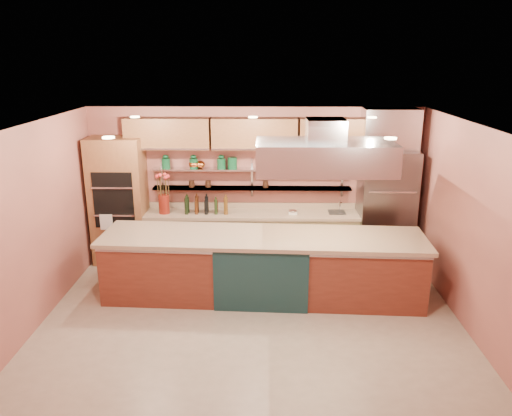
{
  "coord_description": "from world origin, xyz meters",
  "views": [
    {
      "loc": [
        0.18,
        -6.43,
        3.66
      ],
      "look_at": [
        0.05,
        1.0,
        1.39
      ],
      "focal_mm": 35.0,
      "sensor_mm": 36.0,
      "label": 1
    }
  ],
  "objects_px": {
    "refrigerator": "(385,208)",
    "kitchen_scale": "(293,212)",
    "island": "(263,266)",
    "copper_kettle": "(200,165)",
    "green_canister": "(232,163)",
    "flower_vase": "(164,204)"
  },
  "relations": [
    {
      "from": "refrigerator",
      "to": "kitchen_scale",
      "type": "distance_m",
      "value": 1.66
    },
    {
      "from": "refrigerator",
      "to": "flower_vase",
      "type": "bearing_deg",
      "value": 179.86
    },
    {
      "from": "refrigerator",
      "to": "kitchen_scale",
      "type": "height_order",
      "value": "refrigerator"
    },
    {
      "from": "kitchen_scale",
      "to": "copper_kettle",
      "type": "bearing_deg",
      "value": 161.39
    },
    {
      "from": "copper_kettle",
      "to": "green_canister",
      "type": "height_order",
      "value": "green_canister"
    },
    {
      "from": "flower_vase",
      "to": "copper_kettle",
      "type": "bearing_deg",
      "value": 18.69
    },
    {
      "from": "refrigerator",
      "to": "kitchen_scale",
      "type": "relative_size",
      "value": 13.93
    },
    {
      "from": "island",
      "to": "green_canister",
      "type": "relative_size",
      "value": 24.28
    },
    {
      "from": "refrigerator",
      "to": "copper_kettle",
      "type": "distance_m",
      "value": 3.42
    },
    {
      "from": "flower_vase",
      "to": "kitchen_scale",
      "type": "distance_m",
      "value": 2.33
    },
    {
      "from": "refrigerator",
      "to": "island",
      "type": "height_order",
      "value": "refrigerator"
    },
    {
      "from": "island",
      "to": "copper_kettle",
      "type": "distance_m",
      "value": 2.34
    },
    {
      "from": "island",
      "to": "green_canister",
      "type": "distance_m",
      "value": 2.14
    },
    {
      "from": "refrigerator",
      "to": "kitchen_scale",
      "type": "xyz_separation_m",
      "value": [
        -1.66,
        0.01,
        -0.08
      ]
    },
    {
      "from": "refrigerator",
      "to": "flower_vase",
      "type": "xyz_separation_m",
      "value": [
        -3.98,
        0.01,
        0.05
      ]
    },
    {
      "from": "kitchen_scale",
      "to": "flower_vase",
      "type": "bearing_deg",
      "value": 168.88
    },
    {
      "from": "kitchen_scale",
      "to": "green_canister",
      "type": "bearing_deg",
      "value": 157.49
    },
    {
      "from": "refrigerator",
      "to": "copper_kettle",
      "type": "bearing_deg",
      "value": 176.05
    },
    {
      "from": "kitchen_scale",
      "to": "island",
      "type": "bearing_deg",
      "value": -122.31
    },
    {
      "from": "flower_vase",
      "to": "island",
      "type": "bearing_deg",
      "value": -37.72
    },
    {
      "from": "island",
      "to": "refrigerator",
      "type": "bearing_deg",
      "value": 34.76
    },
    {
      "from": "kitchen_scale",
      "to": "green_canister",
      "type": "distance_m",
      "value": 1.4
    }
  ]
}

